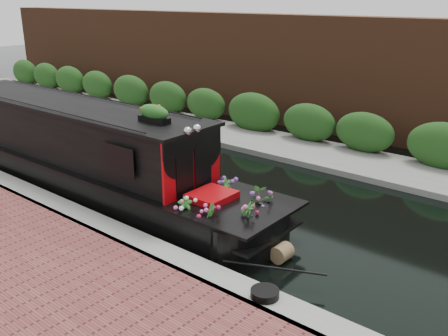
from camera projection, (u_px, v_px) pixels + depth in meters
The scene contains 8 objects.
ground at pixel (200, 187), 12.78m from camera, with size 80.00×80.00×0.00m, color black.
near_bank_coping at pixel (94, 231), 10.39m from camera, with size 40.00×0.60×0.50m, color gray.
far_bank_path at pixel (290, 150), 15.83m from camera, with size 40.00×2.40×0.34m, color gray.
far_hedge at pixel (304, 144), 16.48m from camera, with size 40.00×1.10×2.80m, color #1E4617.
far_brick_wall at pixel (335, 131), 18.00m from camera, with size 40.00×1.00×8.00m, color #542F1C.
narrowboat at pixel (80, 155), 12.70m from camera, with size 11.60×2.22×2.70m.
rope_fender at pixel (282, 253), 9.16m from camera, with size 0.33×0.33×0.36m, color brown.
coiled_mooring_rope at pixel (265, 293), 7.66m from camera, with size 0.45×0.45×0.12m, color black.
Camera 1 is at (8.10, -8.76, 4.64)m, focal length 40.00 mm.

